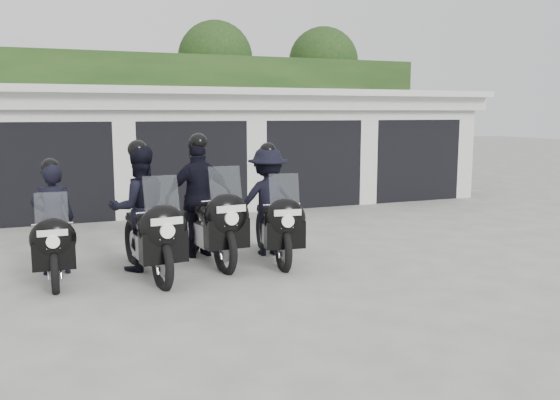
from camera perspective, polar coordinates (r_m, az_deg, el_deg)
name	(u,v)px	position (r m, az deg, el deg)	size (l,w,h in m)	color
ground	(282,273)	(8.97, 0.18, -7.06)	(80.00, 80.00, 0.00)	#A0A09A
garage_block	(170,148)	(16.42, -10.52, 4.90)	(16.40, 6.80, 2.96)	white
background_vegetation	(151,101)	(21.24, -12.28, 9.26)	(20.00, 3.90, 5.80)	#193312
police_bike_a	(53,231)	(9.14, -20.97, -2.77)	(0.64, 2.05, 1.79)	black
police_bike_b	(143,216)	(9.07, -13.01, -1.51)	(1.00, 2.35, 2.05)	black
police_bike_c	(204,205)	(9.76, -7.37, -0.47)	(1.20, 2.44, 2.12)	black
police_bike_d	(270,207)	(9.82, -0.94, -0.71)	(1.25, 2.25, 1.96)	black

